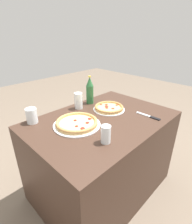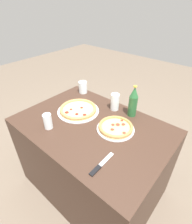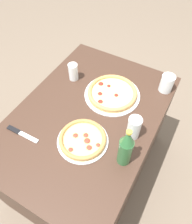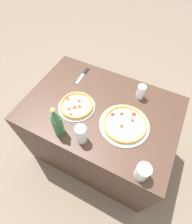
{
  "view_description": "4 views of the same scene",
  "coord_description": "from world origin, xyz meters",
  "views": [
    {
      "loc": [
        -0.88,
        -0.8,
        1.33
      ],
      "look_at": [
        -0.04,
        0.03,
        0.78
      ],
      "focal_mm": 28.0,
      "sensor_mm": 36.0,
      "label": 1
    },
    {
      "loc": [
        0.68,
        -0.74,
        1.51
      ],
      "look_at": [
        -0.05,
        0.11,
        0.75
      ],
      "focal_mm": 28.0,
      "sensor_mm": 36.0,
      "label": 2
    },
    {
      "loc": [
        0.63,
        0.42,
        1.7
      ],
      "look_at": [
        0.01,
        0.07,
        0.8
      ],
      "focal_mm": 35.0,
      "sensor_mm": 36.0,
      "label": 3
    },
    {
      "loc": [
        -0.31,
        0.69,
        1.73
      ],
      "look_at": [
        -0.0,
        0.08,
        0.77
      ],
      "focal_mm": 28.0,
      "sensor_mm": 36.0,
      "label": 4
    }
  ],
  "objects": [
    {
      "name": "pizza_margherita",
      "position": [
        -0.2,
        0.06,
        0.74
      ],
      "size": [
        0.34,
        0.34,
        0.04
      ],
      "color": "silver",
      "rests_on": "table"
    },
    {
      "name": "beer_bottle",
      "position": [
        0.15,
        0.3,
        0.84
      ],
      "size": [
        0.07,
        0.07,
        0.25
      ],
      "color": "#286033",
      "rests_on": "table"
    },
    {
      "name": "ground_plane",
      "position": [
        0.0,
        0.0,
        0.0
      ],
      "size": [
        8.0,
        8.0,
        0.0
      ],
      "primitive_type": "plane",
      "color": "#6B5B4C"
    },
    {
      "name": "glass_orange_juice",
      "position": [
        0.0,
        0.28,
        0.78
      ],
      "size": [
        0.07,
        0.07,
        0.14
      ],
      "color": "white",
      "rests_on": "table"
    },
    {
      "name": "pizza_salami",
      "position": [
        0.16,
        0.07,
        0.73
      ],
      "size": [
        0.27,
        0.27,
        0.04
      ],
      "color": "silver",
      "rests_on": "table"
    },
    {
      "name": "glass_mango_juice",
      "position": [
        -0.21,
        -0.22,
        0.77
      ],
      "size": [
        0.06,
        0.06,
        0.11
      ],
      "color": "white",
      "rests_on": "table"
    },
    {
      "name": "knife",
      "position": [
        0.28,
        -0.24,
        0.72
      ],
      "size": [
        0.03,
        0.2,
        0.01
      ],
      "color": "black",
      "rests_on": "table"
    },
    {
      "name": "glass_red_wine",
      "position": [
        -0.41,
        0.32,
        0.77
      ],
      "size": [
        0.08,
        0.08,
        0.11
      ],
      "color": "white",
      "rests_on": "table"
    },
    {
      "name": "table",
      "position": [
        0.0,
        0.0,
        0.36
      ],
      "size": [
        1.12,
        0.77,
        0.72
      ],
      "color": "#3D281E",
      "rests_on": "ground_plane"
    }
  ]
}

